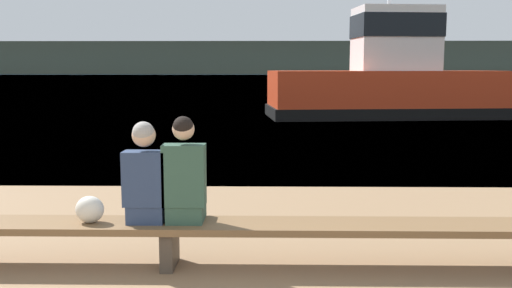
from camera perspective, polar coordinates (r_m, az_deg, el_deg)
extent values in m
plane|color=#386084|center=(128.94, 0.61, 6.78)|extent=(240.00, 240.00, 0.00)
cube|color=#424738|center=(178.73, 0.74, 8.60)|extent=(600.00, 12.00, 9.91)
cube|color=brown|center=(5.51, -8.67, -8.09)|extent=(8.19, 0.51, 0.07)
cube|color=#42382D|center=(5.58, -8.63, -10.21)|extent=(0.12, 0.44, 0.36)
cube|color=navy|center=(5.60, -10.74, -6.62)|extent=(0.34, 0.41, 0.17)
cube|color=navy|center=(5.43, -11.05, -3.39)|extent=(0.39, 0.22, 0.51)
sphere|color=tan|center=(5.37, -11.16, 0.87)|extent=(0.22, 0.22, 0.22)
sphere|color=gray|center=(5.35, -11.21, 1.15)|extent=(0.20, 0.20, 0.20)
cube|color=#2D4C3D|center=(5.54, -6.98, -6.71)|extent=(0.34, 0.41, 0.17)
cube|color=#2D4C3D|center=(5.36, -7.20, -3.10)|extent=(0.39, 0.22, 0.58)
sphere|color=tan|center=(5.30, -7.27, 1.49)|extent=(0.21, 0.21, 0.21)
sphere|color=black|center=(5.28, -7.30, 1.75)|extent=(0.19, 0.19, 0.19)
ellipsoid|color=beige|center=(5.62, -16.29, -6.30)|extent=(0.27, 0.20, 0.26)
cube|color=red|center=(22.57, 12.58, 4.91)|extent=(8.91, 4.26, 1.77)
cube|color=black|center=(22.61, 12.53, 3.21)|extent=(9.10, 4.41, 0.43)
cube|color=silver|center=(22.71, 13.79, 10.15)|extent=(3.21, 2.33, 2.40)
cube|color=black|center=(22.74, 13.82, 11.36)|extent=(3.27, 2.40, 0.86)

